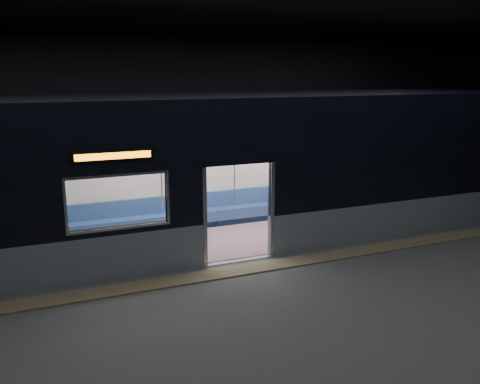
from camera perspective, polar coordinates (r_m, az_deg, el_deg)
station_floor at (r=9.77m, az=2.26°, el=-9.86°), size 24.00×14.00×0.01m
station_envelope at (r=8.98m, az=2.48°, el=12.18°), size 24.00×14.00×5.00m
tactile_strip at (r=10.23m, az=0.95°, el=-8.64°), size 22.80×0.50×0.03m
metro_car at (r=11.51m, az=-3.00°, el=3.34°), size 18.00×3.04×3.35m
passenger at (r=13.61m, az=5.58°, el=0.54°), size 0.44×0.75×1.47m
handbag at (r=13.41m, az=5.90°, el=-0.28°), size 0.37×0.35×0.15m
transit_map at (r=14.23m, az=8.51°, el=3.65°), size 1.02×0.03×0.66m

